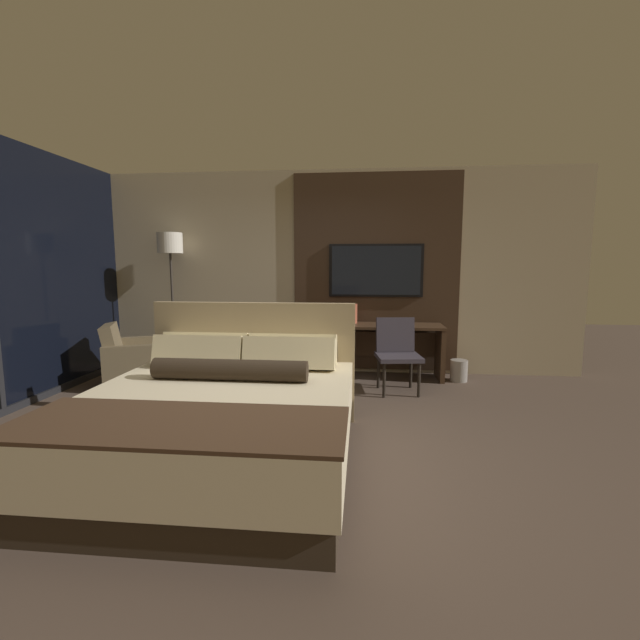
% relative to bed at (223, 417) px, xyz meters
% --- Properties ---
extents(ground_plane, '(16.00, 16.00, 0.00)m').
position_rel_bed_xyz_m(ground_plane, '(0.43, 0.36, -0.35)').
color(ground_plane, '#4C3D33').
extents(wall_back_tv_panel, '(7.20, 0.09, 2.80)m').
position_rel_bed_xyz_m(wall_back_tv_panel, '(0.53, 2.96, 1.05)').
color(wall_back_tv_panel, '#BCAD8E').
rests_on(wall_back_tv_panel, ground_plane).
extents(bed, '(1.96, 2.15, 1.15)m').
position_rel_bed_xyz_m(bed, '(0.00, 0.00, 0.00)').
color(bed, '#33281E').
rests_on(bed, ground_plane).
extents(desk, '(1.77, 0.54, 0.72)m').
position_rel_bed_xyz_m(desk, '(1.23, 2.66, 0.14)').
color(desk, '#422D1E').
rests_on(desk, ground_plane).
extents(tv, '(1.28, 0.04, 0.72)m').
position_rel_bed_xyz_m(tv, '(1.23, 2.88, 1.08)').
color(tv, black).
extents(desk_chair, '(0.56, 0.56, 0.88)m').
position_rel_bed_xyz_m(desk_chair, '(1.47, 2.06, 0.16)').
color(desk_chair, '#38333D').
rests_on(desk_chair, ground_plane).
extents(armchair_by_window, '(0.96, 0.98, 0.79)m').
position_rel_bed_xyz_m(armchair_by_window, '(-1.81, 1.99, -0.08)').
color(armchair_by_window, brown).
rests_on(armchair_by_window, ground_plane).
extents(floor_lamp, '(0.34, 0.34, 1.95)m').
position_rel_bed_xyz_m(floor_lamp, '(-1.60, 2.69, 1.29)').
color(floor_lamp, '#282623').
rests_on(floor_lamp, ground_plane).
extents(vase_tall, '(0.13, 0.13, 0.26)m').
position_rel_bed_xyz_m(vase_tall, '(0.92, 2.73, 0.50)').
color(vase_tall, '#B2563D').
rests_on(vase_tall, desk).
extents(book, '(0.23, 0.16, 0.03)m').
position_rel_bed_xyz_m(book, '(0.58, 2.68, 0.38)').
color(book, maroon).
rests_on(book, desk).
extents(waste_bin, '(0.22, 0.22, 0.28)m').
position_rel_bed_xyz_m(waste_bin, '(2.32, 2.55, -0.21)').
color(waste_bin, gray).
rests_on(waste_bin, ground_plane).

